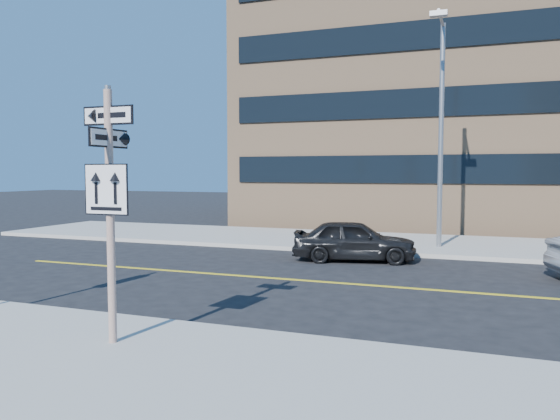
% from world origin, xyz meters
% --- Properties ---
extents(ground, '(120.00, 120.00, 0.00)m').
position_xyz_m(ground, '(0.00, 0.00, 0.00)').
color(ground, black).
rests_on(ground, ground).
extents(sign_pole, '(0.92, 0.92, 4.06)m').
position_xyz_m(sign_pole, '(0.00, -2.51, 2.44)').
color(sign_pole, silver).
rests_on(sign_pole, near_sidewalk).
extents(parked_car_a, '(2.38, 4.18, 1.34)m').
position_xyz_m(parked_car_a, '(1.61, 7.63, 0.67)').
color(parked_car_a, black).
rests_on(parked_car_a, ground).
extents(streetlight_a, '(0.55, 2.25, 8.00)m').
position_xyz_m(streetlight_a, '(4.00, 10.76, 4.76)').
color(streetlight_a, gray).
rests_on(streetlight_a, far_sidewalk).
extents(building_brick, '(18.00, 18.00, 18.00)m').
position_xyz_m(building_brick, '(2.00, 25.00, 9.00)').
color(building_brick, tan).
rests_on(building_brick, ground).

